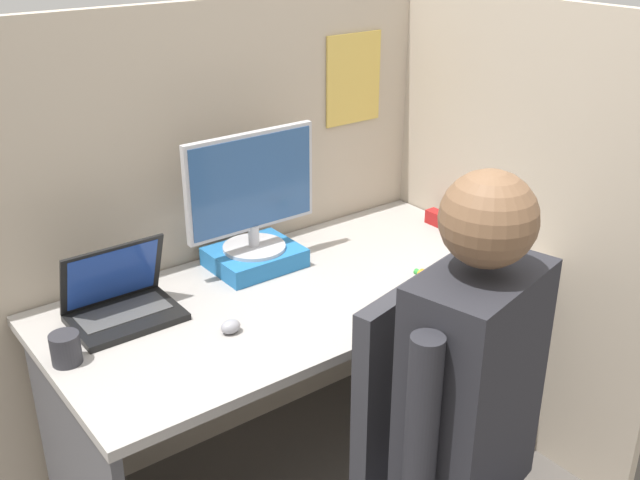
% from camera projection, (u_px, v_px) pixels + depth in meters
% --- Properties ---
extents(cubicle_panel_back, '(2.06, 0.05, 1.60)m').
position_uv_depth(cubicle_panel_back, '(232.00, 235.00, 2.62)').
color(cubicle_panel_back, tan).
rests_on(cubicle_panel_back, ground).
extents(cubicle_panel_right, '(0.04, 1.40, 1.60)m').
position_uv_depth(cubicle_panel_right, '(490.00, 224.00, 2.72)').
color(cubicle_panel_right, tan).
rests_on(cubicle_panel_right, ground).
extents(desk, '(1.56, 0.75, 0.76)m').
position_uv_depth(desk, '(298.00, 339.00, 2.42)').
color(desk, '#9E9993').
rests_on(desk, ground).
extents(paper_box, '(0.29, 0.23, 0.06)m').
position_uv_depth(paper_box, '(255.00, 257.00, 2.48)').
color(paper_box, '#236BAD').
rests_on(paper_box, desk).
extents(monitor, '(0.47, 0.21, 0.39)m').
position_uv_depth(monitor, '(252.00, 190.00, 2.39)').
color(monitor, '#B2B2B7').
rests_on(monitor, paper_box).
extents(laptop, '(0.30, 0.22, 0.23)m').
position_uv_depth(laptop, '(122.00, 304.00, 2.16)').
color(laptop, black).
rests_on(laptop, desk).
extents(mouse, '(0.06, 0.05, 0.04)m').
position_uv_depth(mouse, '(231.00, 327.00, 2.10)').
color(mouse, gray).
rests_on(mouse, desk).
extents(stapler, '(0.05, 0.16, 0.05)m').
position_uv_depth(stapler, '(445.00, 221.00, 2.78)').
color(stapler, '#A31919').
rests_on(stapler, desk).
extents(carrot_toy, '(0.04, 0.13, 0.04)m').
position_uv_depth(carrot_toy, '(431.00, 279.00, 2.36)').
color(carrot_toy, orange).
rests_on(carrot_toy, desk).
extents(person, '(0.47, 0.50, 1.38)m').
position_uv_depth(person, '(483.00, 430.00, 1.65)').
color(person, '#282D4C').
rests_on(person, ground).
extents(pen_cup, '(0.08, 0.08, 0.09)m').
position_uv_depth(pen_cup, '(66.00, 349.00, 1.95)').
color(pen_cup, '#28282D').
rests_on(pen_cup, desk).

